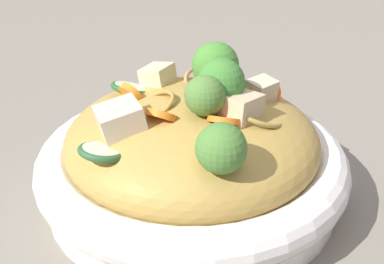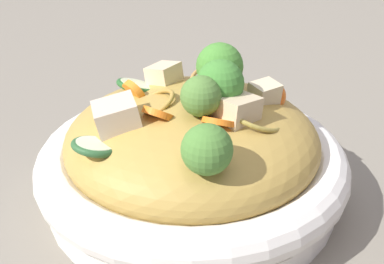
{
  "view_description": "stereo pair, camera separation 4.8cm",
  "coord_description": "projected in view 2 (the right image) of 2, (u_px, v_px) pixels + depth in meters",
  "views": [
    {
      "loc": [
        -0.41,
        -0.12,
        0.3
      ],
      "look_at": [
        0.0,
        0.0,
        0.07
      ],
      "focal_mm": 48.92,
      "sensor_mm": 36.0,
      "label": 1
    },
    {
      "loc": [
        -0.39,
        -0.16,
        0.3
      ],
      "look_at": [
        0.0,
        0.0,
        0.07
      ],
      "focal_mm": 48.92,
      "sensor_mm": 36.0,
      "label": 2
    }
  ],
  "objects": [
    {
      "name": "ground_plane",
      "position": [
        192.0,
        194.0,
        0.51
      ],
      "size": [
        3.0,
        3.0,
        0.0
      ],
      "primitive_type": "plane",
      "color": "slate"
    },
    {
      "name": "serving_bowl",
      "position": [
        192.0,
        169.0,
        0.5
      ],
      "size": [
        0.29,
        0.29,
        0.06
      ],
      "color": "white",
      "rests_on": "ground_plane"
    },
    {
      "name": "noodle_heap",
      "position": [
        192.0,
        140.0,
        0.49
      ],
      "size": [
        0.24,
        0.24,
        0.09
      ],
      "color": "#AE8A40",
      "rests_on": "serving_bowl"
    },
    {
      "name": "broccoli_florets",
      "position": [
        214.0,
        94.0,
        0.44
      ],
      "size": [
        0.18,
        0.09,
        0.07
      ],
      "color": "#97C071",
      "rests_on": "serving_bowl"
    },
    {
      "name": "carrot_coins",
      "position": [
        197.0,
        105.0,
        0.46
      ],
      "size": [
        0.11,
        0.15,
        0.03
      ],
      "color": "orange",
      "rests_on": "serving_bowl"
    },
    {
      "name": "zucchini_slices",
      "position": [
        118.0,
        113.0,
        0.47
      ],
      "size": [
        0.15,
        0.07,
        0.03
      ],
      "color": "beige",
      "rests_on": "serving_bowl"
    },
    {
      "name": "chicken_chunks",
      "position": [
        182.0,
        103.0,
        0.46
      ],
      "size": [
        0.14,
        0.15,
        0.04
      ],
      "color": "beige",
      "rests_on": "serving_bowl"
    }
  ]
}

